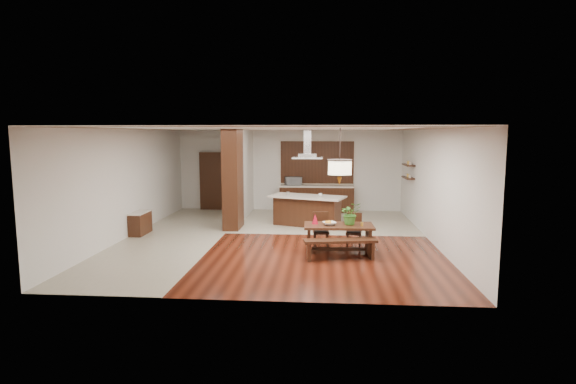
# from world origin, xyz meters

# --- Properties ---
(room_shell) EXTENTS (9.00, 9.04, 2.92)m
(room_shell) POSITION_xyz_m (0.00, 0.00, 2.06)
(room_shell) COLOR #38130A
(room_shell) RESTS_ON ground
(tile_hallway) EXTENTS (2.50, 9.00, 0.01)m
(tile_hallway) POSITION_xyz_m (-2.75, 0.00, 0.01)
(tile_hallway) COLOR #B5AD97
(tile_hallway) RESTS_ON ground
(tile_kitchen) EXTENTS (5.50, 4.00, 0.01)m
(tile_kitchen) POSITION_xyz_m (1.25, 2.50, 0.01)
(tile_kitchen) COLOR #B5AD97
(tile_kitchen) RESTS_ON ground
(soffit_band) EXTENTS (8.00, 9.00, 0.02)m
(soffit_band) POSITION_xyz_m (0.00, 0.00, 2.88)
(soffit_band) COLOR #38200E
(soffit_band) RESTS_ON room_shell
(partition_pier) EXTENTS (0.45, 1.00, 2.90)m
(partition_pier) POSITION_xyz_m (-1.40, 1.20, 1.45)
(partition_pier) COLOR black
(partition_pier) RESTS_ON ground
(partition_stub) EXTENTS (0.18, 2.40, 2.90)m
(partition_stub) POSITION_xyz_m (-1.40, 3.30, 1.45)
(partition_stub) COLOR silver
(partition_stub) RESTS_ON ground
(hallway_console) EXTENTS (0.37, 0.88, 0.63)m
(hallway_console) POSITION_xyz_m (-3.81, 0.20, 0.32)
(hallway_console) COLOR black
(hallway_console) RESTS_ON ground
(hallway_doorway) EXTENTS (1.10, 0.20, 2.10)m
(hallway_doorway) POSITION_xyz_m (-2.70, 4.40, 1.05)
(hallway_doorway) COLOR black
(hallway_doorway) RESTS_ON ground
(rear_counter) EXTENTS (2.60, 0.62, 0.95)m
(rear_counter) POSITION_xyz_m (1.00, 4.20, 0.48)
(rear_counter) COLOR black
(rear_counter) RESTS_ON ground
(kitchen_window) EXTENTS (2.60, 0.08, 1.50)m
(kitchen_window) POSITION_xyz_m (1.00, 4.46, 1.75)
(kitchen_window) COLOR #A36030
(kitchen_window) RESTS_ON room_shell
(shelf_lower) EXTENTS (0.26, 0.90, 0.04)m
(shelf_lower) POSITION_xyz_m (3.87, 2.60, 1.40)
(shelf_lower) COLOR black
(shelf_lower) RESTS_ON room_shell
(shelf_upper) EXTENTS (0.26, 0.90, 0.04)m
(shelf_upper) POSITION_xyz_m (3.87, 2.60, 1.80)
(shelf_upper) COLOR black
(shelf_upper) RESTS_ON room_shell
(dining_table) EXTENTS (1.62, 0.85, 0.67)m
(dining_table) POSITION_xyz_m (1.59, -1.31, 0.49)
(dining_table) COLOR black
(dining_table) RESTS_ON ground
(dining_bench) EXTENTS (1.65, 0.62, 0.45)m
(dining_bench) POSITION_xyz_m (1.60, -1.89, 0.23)
(dining_bench) COLOR black
(dining_bench) RESTS_ON ground
(dining_chair_left) EXTENTS (0.41, 0.41, 0.85)m
(dining_chair_left) POSITION_xyz_m (1.17, -0.84, 0.43)
(dining_chair_left) COLOR black
(dining_chair_left) RESTS_ON ground
(dining_chair_right) EXTENTS (0.41, 0.41, 0.84)m
(dining_chair_right) POSITION_xyz_m (1.97, -0.81, 0.42)
(dining_chair_right) COLOR black
(dining_chair_right) RESTS_ON ground
(pendant_lantern) EXTENTS (0.64, 0.64, 1.31)m
(pendant_lantern) POSITION_xyz_m (1.59, -1.31, 2.25)
(pendant_lantern) COLOR #FFF4C3
(pendant_lantern) RESTS_ON room_shell
(foliage_plant) EXTENTS (0.56, 0.51, 0.52)m
(foliage_plant) POSITION_xyz_m (1.85, -1.27, 0.93)
(foliage_plant) COLOR #397627
(foliage_plant) RESTS_ON dining_table
(fruit_bowl) EXTENTS (0.39, 0.39, 0.07)m
(fruit_bowl) POSITION_xyz_m (1.36, -1.37, 0.70)
(fruit_bowl) COLOR beige
(fruit_bowl) RESTS_ON dining_table
(napkin_cone) EXTENTS (0.16, 0.16, 0.24)m
(napkin_cone) POSITION_xyz_m (1.03, -1.25, 0.78)
(napkin_cone) COLOR #A70B21
(napkin_cone) RESTS_ON dining_table
(gold_ornament) EXTENTS (0.07, 0.07, 0.09)m
(gold_ornament) POSITION_xyz_m (2.11, -1.42, 0.71)
(gold_ornament) COLOR gold
(gold_ornament) RESTS_ON dining_table
(kitchen_island) EXTENTS (2.41, 1.62, 0.92)m
(kitchen_island) POSITION_xyz_m (0.75, 1.75, 0.47)
(kitchen_island) COLOR black
(kitchen_island) RESTS_ON ground
(range_hood) EXTENTS (0.90, 0.55, 0.87)m
(range_hood) POSITION_xyz_m (0.75, 1.76, 2.46)
(range_hood) COLOR silver
(range_hood) RESTS_ON room_shell
(island_cup) EXTENTS (0.13, 0.13, 0.09)m
(island_cup) POSITION_xyz_m (1.14, 1.64, 0.96)
(island_cup) COLOR white
(island_cup) RESTS_ON kitchen_island
(microwave) EXTENTS (0.64, 0.54, 0.30)m
(microwave) POSITION_xyz_m (0.17, 4.18, 1.10)
(microwave) COLOR #AFB2B6
(microwave) RESTS_ON rear_counter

